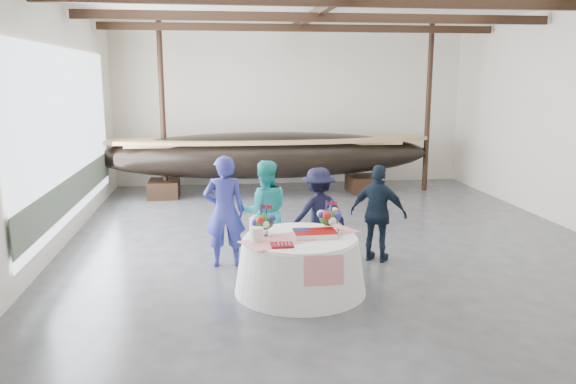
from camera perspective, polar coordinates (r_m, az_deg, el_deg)
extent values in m
cube|color=#3D3D42|center=(10.84, 4.52, -4.85)|extent=(10.00, 12.00, 0.01)
cube|color=silver|center=(16.33, 0.33, 8.74)|extent=(10.00, 0.02, 4.50)
cube|color=silver|center=(4.76, 19.76, 1.12)|extent=(10.00, 0.02, 4.50)
cube|color=silver|center=(10.59, -22.97, 6.29)|extent=(0.02, 12.00, 4.50)
cube|color=black|center=(9.49, 6.24, 18.72)|extent=(9.80, 0.12, 0.18)
cube|color=black|center=(11.93, 3.33, 17.30)|extent=(9.80, 0.12, 0.18)
cube|color=black|center=(14.38, 1.43, 16.33)|extent=(9.80, 0.12, 0.18)
cube|color=black|center=(10.48, 4.92, 18.78)|extent=(0.15, 11.76, 0.15)
cylinder|color=black|center=(14.68, -12.64, 8.15)|extent=(0.14, 0.14, 4.50)
cylinder|color=black|center=(15.67, 14.05, 8.28)|extent=(0.14, 0.14, 4.50)
cube|color=silver|center=(11.56, -21.33, 5.54)|extent=(0.02, 7.00, 3.20)
cube|color=#596654|center=(11.71, -20.89, 0.19)|extent=(0.02, 7.00, 0.60)
cube|color=black|center=(14.93, -12.47, 0.35)|extent=(0.77, 0.99, 0.44)
cube|color=black|center=(15.37, 7.58, 0.84)|extent=(0.77, 0.99, 0.44)
ellipsoid|color=black|center=(14.78, -2.32, 3.76)|extent=(8.83, 1.77, 1.21)
cube|color=#9E7A4C|center=(14.74, -2.34, 5.03)|extent=(7.06, 1.16, 0.07)
cone|color=white|center=(8.19, 1.25, -7.41)|extent=(1.91, 1.91, 0.79)
cylinder|color=white|center=(8.07, 1.26, -4.70)|extent=(1.62, 1.62, 0.04)
cube|color=red|center=(8.06, 1.26, -4.54)|extent=(1.82, 1.27, 0.01)
cube|color=white|center=(8.08, 2.73, -4.28)|extent=(0.60, 0.40, 0.07)
cylinder|color=white|center=(7.82, -3.15, -4.34)|extent=(0.18, 0.18, 0.19)
cylinder|color=white|center=(8.27, -3.34, -3.38)|extent=(0.18, 0.18, 0.22)
cube|color=maroon|center=(7.62, -0.61, -5.41)|extent=(0.30, 0.24, 0.03)
cone|color=silver|center=(8.03, 5.29, -4.23)|extent=(0.09, 0.09, 0.12)
imported|color=navy|center=(9.18, -6.46, -1.96)|extent=(0.68, 0.46, 1.84)
imported|color=#21ADAB|center=(9.35, -2.38, -2.01)|extent=(0.85, 0.67, 1.72)
imported|color=black|center=(9.59, 3.12, -2.16)|extent=(1.12, 0.81, 1.57)
imported|color=black|center=(9.51, 9.16, -2.17)|extent=(1.03, 0.86, 1.64)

